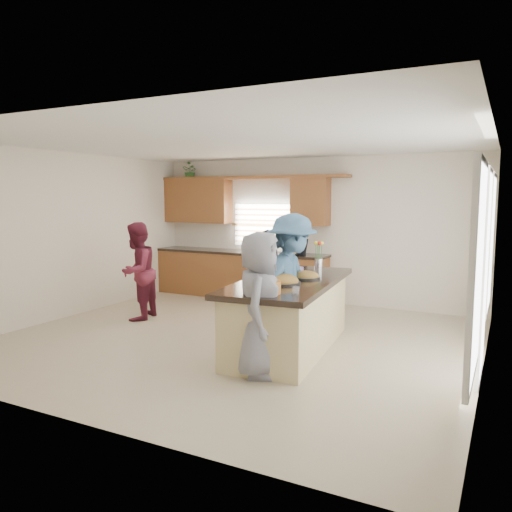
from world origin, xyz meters
The scene contains 18 objects.
floor centered at (0.00, 0.00, 0.00)m, with size 6.50×6.50×0.00m, color #BCAB8C.
room_shell centered at (0.00, 0.00, 1.90)m, with size 6.52×6.02×2.81m.
back_cabinetry centered at (-1.47, 2.73, 0.91)m, with size 4.08×0.66×2.46m.
right_wall_glazing centered at (3.22, -0.13, 1.34)m, with size 0.06×4.00×2.25m.
island centered at (0.87, -0.07, 0.45)m, with size 1.41×2.80×0.95m.
platter_front centered at (0.90, -0.40, 0.98)m, with size 0.48×0.48×0.19m.
platter_mid centered at (1.04, 0.11, 0.98)m, with size 0.37×0.37×0.15m.
platter_back centered at (0.65, 0.28, 0.98)m, with size 0.41×0.41×0.16m.
salad_bowl centered at (0.97, -1.09, 1.03)m, with size 0.42×0.42×0.15m.
clear_cup centered at (1.34, -0.99, 1.00)m, with size 0.08×0.08×0.09m, color white.
plate_stack centered at (0.63, 0.76, 0.97)m, with size 0.21×0.21×0.05m, color #AA87C5.
flower_vase centered at (0.89, 0.98, 1.18)m, with size 0.14×0.14×0.43m.
potted_plant centered at (-2.68, 2.82, 2.59)m, with size 0.34×0.29×0.38m, color #397B31.
woman_left_back centered at (-0.04, 2.60, 0.79)m, with size 0.58×0.38×1.58m, color black.
woman_left_mid centered at (-2.05, 0.29, 0.81)m, with size 0.79×0.62×1.63m, color maroon.
woman_left_front centered at (-0.01, 1.12, 0.76)m, with size 0.89×0.37×1.53m, color black.
woman_right_back centered at (0.95, -0.19, 0.92)m, with size 1.19×0.68×1.84m, color #3A5F7F.
woman_right_front centered at (0.96, -1.15, 0.83)m, with size 0.81×0.53×1.66m, color gray.
Camera 1 is at (3.45, -6.12, 2.05)m, focal length 35.00 mm.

